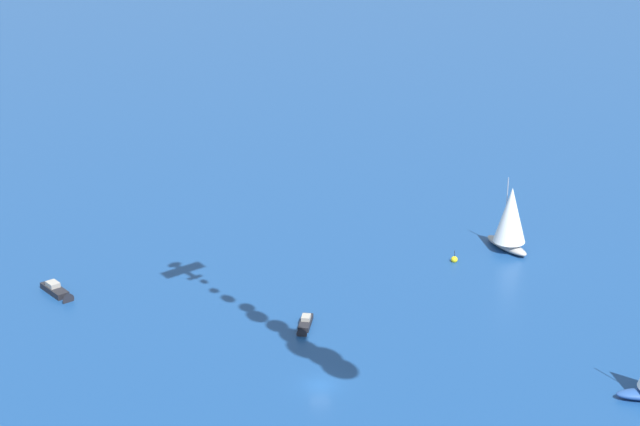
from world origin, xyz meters
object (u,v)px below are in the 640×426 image
motorboat_near_centre (305,325)px  marker_buoy (454,259)px  motorboat_trailing (58,292)px  sailboat_offshore (510,218)px

motorboat_near_centre → marker_buoy: bearing=31.0°
marker_buoy → motorboat_trailing: bearing=178.5°
sailboat_offshore → motorboat_trailing: 72.92m
motorboat_near_centre → sailboat_offshore: bearing=26.8°
motorboat_trailing → marker_buoy: 62.37m
motorboat_near_centre → motorboat_trailing: motorboat_trailing is taller
sailboat_offshore → motorboat_trailing: bearing=-179.3°
motorboat_near_centre → marker_buoy: marker_buoy is taller
motorboat_trailing → marker_buoy: size_ratio=3.49×
sailboat_offshore → marker_buoy: size_ratio=5.90×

